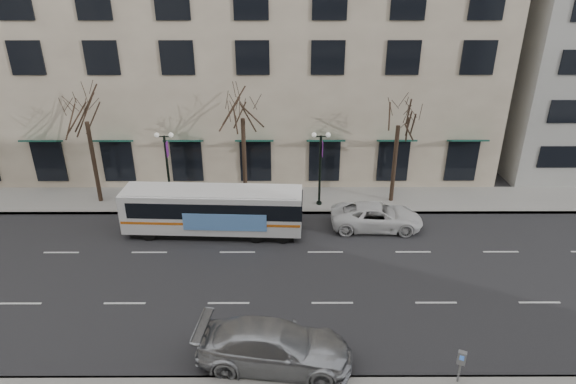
{
  "coord_description": "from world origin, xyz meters",
  "views": [
    {
      "loc": [
        2.81,
        -21.06,
        14.54
      ],
      "look_at": [
        2.88,
        1.8,
        4.0
      ],
      "focal_mm": 30.0,
      "sensor_mm": 36.0,
      "label": 1
    }
  ],
  "objects_px": {
    "lamp_post_right": "(320,166)",
    "tree_far_mid": "(242,104)",
    "city_bus": "(214,210)",
    "silver_car": "(275,346)",
    "white_pickup": "(377,216)",
    "pay_station": "(461,360)",
    "tree_far_right": "(400,111)",
    "lamp_post_left": "(167,166)",
    "tree_far_left": "(84,107)"
  },
  "relations": [
    {
      "from": "lamp_post_left",
      "to": "white_pickup",
      "type": "xyz_separation_m",
      "value": [
        13.34,
        -3.03,
        -2.17
      ]
    },
    {
      "from": "tree_far_mid",
      "to": "lamp_post_right",
      "type": "height_order",
      "value": "tree_far_mid"
    },
    {
      "from": "lamp_post_left",
      "to": "lamp_post_right",
      "type": "relative_size",
      "value": 1.0
    },
    {
      "from": "tree_far_mid",
      "to": "city_bus",
      "type": "relative_size",
      "value": 0.8
    },
    {
      "from": "tree_far_left",
      "to": "lamp_post_right",
      "type": "height_order",
      "value": "tree_far_left"
    },
    {
      "from": "lamp_post_right",
      "to": "pay_station",
      "type": "bearing_deg",
      "value": -74.23
    },
    {
      "from": "lamp_post_right",
      "to": "pay_station",
      "type": "distance_m",
      "value": 16.2
    },
    {
      "from": "lamp_post_left",
      "to": "tree_far_mid",
      "type": "bearing_deg",
      "value": 6.85
    },
    {
      "from": "tree_far_right",
      "to": "city_bus",
      "type": "distance_m",
      "value": 13.21
    },
    {
      "from": "silver_car",
      "to": "white_pickup",
      "type": "distance_m",
      "value": 12.87
    },
    {
      "from": "tree_far_left",
      "to": "tree_far_mid",
      "type": "relative_size",
      "value": 0.98
    },
    {
      "from": "silver_car",
      "to": "lamp_post_left",
      "type": "bearing_deg",
      "value": 33.7
    },
    {
      "from": "tree_far_left",
      "to": "pay_station",
      "type": "bearing_deg",
      "value": -39.71
    },
    {
      "from": "pay_station",
      "to": "lamp_post_left",
      "type": "bearing_deg",
      "value": 156.13
    },
    {
      "from": "tree_far_left",
      "to": "tree_far_mid",
      "type": "height_order",
      "value": "tree_far_mid"
    },
    {
      "from": "white_pickup",
      "to": "pay_station",
      "type": "bearing_deg",
      "value": -173.34
    },
    {
      "from": "tree_far_left",
      "to": "pay_station",
      "type": "height_order",
      "value": "tree_far_left"
    },
    {
      "from": "lamp_post_left",
      "to": "pay_station",
      "type": "distance_m",
      "value": 21.21
    },
    {
      "from": "tree_far_right",
      "to": "silver_car",
      "type": "relative_size",
      "value": 1.29
    },
    {
      "from": "lamp_post_right",
      "to": "silver_car",
      "type": "height_order",
      "value": "lamp_post_right"
    },
    {
      "from": "lamp_post_right",
      "to": "pay_station",
      "type": "relative_size",
      "value": 3.6
    },
    {
      "from": "tree_far_mid",
      "to": "lamp_post_left",
      "type": "height_order",
      "value": "tree_far_mid"
    },
    {
      "from": "tree_far_mid",
      "to": "silver_car",
      "type": "distance_m",
      "value": 16.32
    },
    {
      "from": "tree_far_mid",
      "to": "city_bus",
      "type": "distance_m",
      "value": 7.0
    },
    {
      "from": "tree_far_mid",
      "to": "silver_car",
      "type": "height_order",
      "value": "tree_far_mid"
    },
    {
      "from": "lamp_post_left",
      "to": "city_bus",
      "type": "height_order",
      "value": "lamp_post_left"
    },
    {
      "from": "tree_far_mid",
      "to": "white_pickup",
      "type": "distance_m",
      "value": 10.97
    },
    {
      "from": "lamp_post_right",
      "to": "tree_far_mid",
      "type": "bearing_deg",
      "value": 173.17
    },
    {
      "from": "tree_far_mid",
      "to": "white_pickup",
      "type": "bearing_deg",
      "value": -23.49
    },
    {
      "from": "tree_far_right",
      "to": "silver_car",
      "type": "distance_m",
      "value": 17.73
    },
    {
      "from": "tree_far_right",
      "to": "pay_station",
      "type": "height_order",
      "value": "tree_far_right"
    },
    {
      "from": "tree_far_left",
      "to": "lamp_post_left",
      "type": "height_order",
      "value": "tree_far_left"
    },
    {
      "from": "lamp_post_left",
      "to": "silver_car",
      "type": "height_order",
      "value": "lamp_post_left"
    },
    {
      "from": "city_bus",
      "to": "silver_car",
      "type": "height_order",
      "value": "city_bus"
    },
    {
      "from": "white_pickup",
      "to": "pay_station",
      "type": "height_order",
      "value": "pay_station"
    },
    {
      "from": "white_pickup",
      "to": "tree_far_left",
      "type": "bearing_deg",
      "value": 80.71
    },
    {
      "from": "tree_far_right",
      "to": "pay_station",
      "type": "bearing_deg",
      "value": -92.18
    },
    {
      "from": "city_bus",
      "to": "pay_station",
      "type": "height_order",
      "value": "city_bus"
    },
    {
      "from": "tree_far_mid",
      "to": "white_pickup",
      "type": "xyz_separation_m",
      "value": [
        8.35,
        -3.63,
        -6.13
      ]
    },
    {
      "from": "lamp_post_right",
      "to": "city_bus",
      "type": "relative_size",
      "value": 0.49
    },
    {
      "from": "white_pickup",
      "to": "lamp_post_left",
      "type": "bearing_deg",
      "value": 79.11
    },
    {
      "from": "silver_car",
      "to": "tree_far_right",
      "type": "bearing_deg",
      "value": -20.33
    },
    {
      "from": "tree_far_left",
      "to": "silver_car",
      "type": "height_order",
      "value": "tree_far_left"
    },
    {
      "from": "tree_far_right",
      "to": "city_bus",
      "type": "relative_size",
      "value": 0.75
    },
    {
      "from": "city_bus",
      "to": "silver_car",
      "type": "distance_m",
      "value": 11.42
    },
    {
      "from": "tree_far_mid",
      "to": "pay_station",
      "type": "height_order",
      "value": "tree_far_mid"
    },
    {
      "from": "lamp_post_left",
      "to": "lamp_post_right",
      "type": "bearing_deg",
      "value": 0.0
    },
    {
      "from": "silver_car",
      "to": "white_pickup",
      "type": "relative_size",
      "value": 1.12
    },
    {
      "from": "lamp_post_right",
      "to": "city_bus",
      "type": "xyz_separation_m",
      "value": [
        -6.53,
        -3.67,
        -1.37
      ]
    },
    {
      "from": "tree_far_left",
      "to": "tree_far_mid",
      "type": "distance_m",
      "value": 10.0
    }
  ]
}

